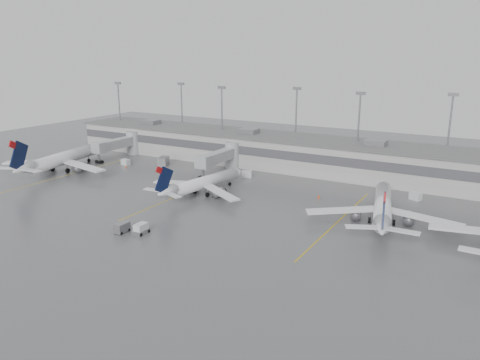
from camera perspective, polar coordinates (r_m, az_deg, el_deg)
The scene contains 18 objects.
ground at distance 75.07m, azimuth -7.07°, elevation -8.21°, with size 260.00×260.00×0.00m, color #525355.
terminal at distance 122.90m, azimuth 9.26°, elevation 3.04°, with size 152.00×17.00×9.45m.
light_masts at distance 126.88m, azimuth 10.35°, elevation 6.98°, with size 142.40×8.00×20.60m.
jet_bridge_left at distance 142.30m, azimuth -14.06°, elevation 4.32°, with size 4.00×17.20×7.00m.
jet_bridge_right at distance 121.04m, azimuth -1.96°, elevation 2.90°, with size 4.00×17.20×7.00m.
stand_markings at distance 93.99m, azimuth 1.72°, elevation -3.20°, with size 105.25×40.00×0.01m.
jet_far_left at distance 128.78m, azimuth -21.05°, elevation 2.42°, with size 29.53×33.43×10.93m.
jet_mid_left at distance 100.98m, azimuth -4.62°, elevation -0.33°, with size 23.69×26.74×8.69m.
jet_mid_right at distance 87.59m, azimuth 17.00°, elevation -3.18°, with size 26.40×29.93×9.82m.
baggage_tug at distance 81.58m, azimuth -11.97°, elevation -5.95°, with size 1.85×2.82×1.80m.
baggage_cart at distance 82.77m, azimuth -14.20°, elevation -5.63°, with size 1.58×2.70×1.72m.
gse_uld_a at distance 132.05m, azimuth -13.77°, elevation 2.14°, with size 2.24×1.49×1.58m, color silver.
gse_uld_b at distance 115.39m, azimuth 0.87°, elevation 0.74°, with size 2.35×1.57×1.67m, color silver.
gse_uld_c at distance 104.35m, azimuth 20.62°, elevation -1.85°, with size 2.28×1.52×1.62m, color silver.
gse_loader at distance 129.62m, azimuth -9.31°, elevation 2.30°, with size 2.27×3.64×2.27m, color slate.
cone_a at distance 128.76m, azimuth -13.74°, elevation 1.60°, with size 0.42×0.42×0.67m, color #FF4205.
cone_b at distance 114.17m, azimuth -2.29°, elevation 0.34°, with size 0.49×0.49×0.78m, color #FF4205.
cone_c at distance 100.28m, azimuth 9.57°, elevation -1.98°, with size 0.50×0.50×0.79m, color #FF4205.
Camera 1 is at (41.99, -54.67, 29.73)m, focal length 35.00 mm.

